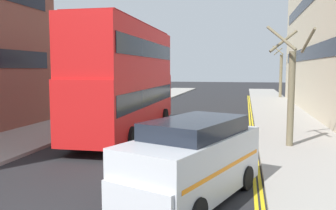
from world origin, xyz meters
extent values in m
cube|color=#9E9991|center=(6.50, 16.00, 0.07)|extent=(4.00, 80.00, 0.14)
cube|color=#9E9991|center=(-6.50, 16.00, 0.07)|extent=(4.00, 80.00, 0.14)
cube|color=yellow|center=(4.40, 14.00, 0.00)|extent=(0.10, 56.00, 0.01)
cube|color=yellow|center=(4.24, 14.00, 0.00)|extent=(0.10, 56.00, 0.01)
cube|color=red|center=(-2.02, 12.67, 1.74)|extent=(2.73, 10.85, 2.60)
cube|color=red|center=(-2.02, 12.67, 4.29)|extent=(2.68, 10.63, 2.50)
cube|color=black|center=(-2.02, 12.67, 2.04)|extent=(2.75, 10.42, 0.84)
cube|color=black|center=(-2.02, 12.67, 4.39)|extent=(2.74, 10.20, 0.80)
cube|color=yellow|center=(-2.13, 18.05, 3.29)|extent=(2.00, 0.10, 0.44)
cube|color=maroon|center=(-2.02, 12.67, 5.59)|extent=(2.46, 9.77, 0.10)
cylinder|color=black|center=(-3.34, 15.99, 0.52)|extent=(0.32, 1.05, 1.04)
cylinder|color=black|center=(-0.84, 16.04, 0.52)|extent=(0.32, 1.05, 1.04)
cylinder|color=black|center=(-3.19, 9.30, 0.52)|extent=(0.32, 1.05, 1.04)
cylinder|color=black|center=(-0.69, 9.35, 0.52)|extent=(0.32, 1.05, 1.04)
cube|color=silver|center=(2.61, 4.53, 0.94)|extent=(3.45, 5.07, 1.50)
cube|color=black|center=(2.67, 4.67, 1.74)|extent=(2.68, 3.46, 0.76)
cube|color=silver|center=(1.94, 2.77, 0.68)|extent=(2.10, 1.74, 0.67)
cube|color=orange|center=(2.61, 4.53, 0.99)|extent=(3.33, 4.72, 0.10)
cylinder|color=black|center=(1.25, 3.49, 0.34)|extent=(0.45, 0.71, 0.68)
cylinder|color=black|center=(3.97, 5.57, 0.34)|extent=(0.45, 0.71, 0.68)
cylinder|color=black|center=(2.29, 6.21, 0.34)|extent=(0.45, 0.71, 0.68)
cylinder|color=#6B6047|center=(5.81, 11.22, 2.15)|extent=(0.28, 0.28, 4.02)
cylinder|color=#6B6047|center=(6.43, 11.36, 4.61)|extent=(0.40, 1.31, 0.97)
cylinder|color=#6B6047|center=(5.48, 11.80, 4.63)|extent=(1.26, 0.79, 1.02)
cylinder|color=#6B6047|center=(5.28, 10.70, 4.68)|extent=(1.15, 1.17, 1.12)
cylinder|color=#6B6047|center=(7.93, 38.50, 2.62)|extent=(0.34, 0.34, 4.96)
cylinder|color=#6B6047|center=(8.71, 38.45, 5.65)|extent=(0.20, 1.62, 1.18)
cylinder|color=#6B6047|center=(7.59, 38.96, 5.50)|extent=(1.03, 0.81, 0.89)
cylinder|color=#6B6047|center=(7.48, 37.95, 5.60)|extent=(1.21, 1.02, 1.08)
cube|color=black|center=(8.48, 24.64, 4.61)|extent=(0.04, 24.64, 1.00)
camera|label=1|loc=(3.90, -4.35, 3.41)|focal=37.37mm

